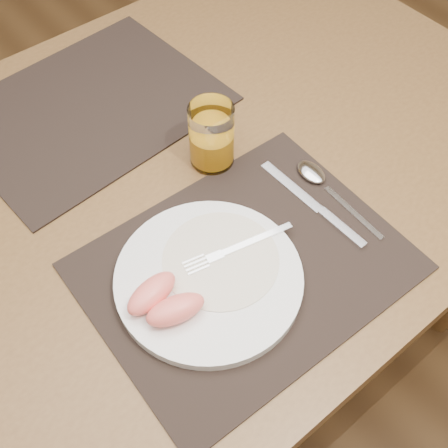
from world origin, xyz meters
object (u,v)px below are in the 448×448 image
table (166,208)px  fork (230,251)px  placemat_far (89,108)px  knife (320,210)px  juice_glass (212,138)px  plate (209,278)px  spoon (317,178)px  placemat_near (245,266)px

table → fork: fork is taller
placemat_far → knife: knife is taller
juice_glass → plate: bearing=-129.5°
plate → fork: size_ratio=1.55×
placemat_far → juice_glass: juice_glass is taller
placemat_far → juice_glass: 0.27m
placemat_far → fork: size_ratio=2.59×
table → spoon: bearing=-41.2°
plate → juice_glass: (0.15, 0.18, 0.04)m
fork → juice_glass: 0.20m
table → knife: bearing=-55.2°
table → spoon: spoon is taller
plate → spoon: plate is taller
placemat_far → fork: 0.42m
table → placemat_far: 0.24m
table → fork: 0.22m
placemat_near → placemat_far: size_ratio=1.00×
table → placemat_near: (-0.00, -0.22, 0.09)m
table → spoon: (0.19, -0.17, 0.09)m
fork → spoon: fork is taller
spoon → placemat_far: bearing=117.2°
plate → fork: 0.05m
placemat_near → placemat_far: same height
spoon → plate: bearing=-171.4°
knife → juice_glass: 0.21m
plate → spoon: bearing=8.6°
table → placemat_far: placemat_far is taller
plate → fork: fork is taller
plate → juice_glass: bearing=50.5°
spoon → table: bearing=138.8°
placemat_near → plate: 0.06m
placemat_near → knife: size_ratio=2.04×
placemat_near → spoon: (0.20, 0.05, 0.01)m
plate → knife: bearing=-2.9°
placemat_far → plate: (-0.06, -0.43, 0.01)m
placemat_far → plate: plate is taller
spoon → fork: bearing=-172.9°
table → juice_glass: juice_glass is taller
placemat_far → fork: fork is taller
knife → juice_glass: juice_glass is taller
placemat_near → plate: bearing=167.7°
table → fork: bearing=-94.1°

